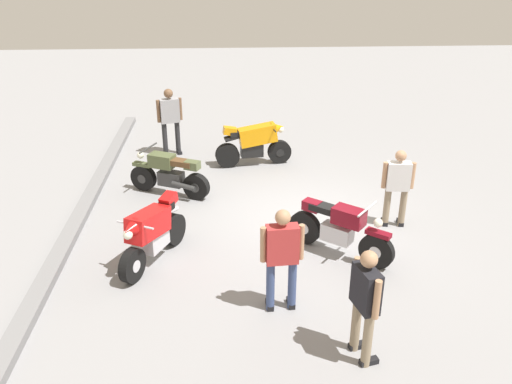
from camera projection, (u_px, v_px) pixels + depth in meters
The scene contains 10 objects.
ground_plane at pixel (304, 221), 11.03m from camera, with size 40.00×40.00×0.00m, color gray.
curb_edge at pixel (76, 224), 10.78m from camera, with size 14.00×0.30×0.15m, color gray.
motorcycle_olive_vintage at pixel (169, 175), 12.00m from camera, with size 1.03×1.84×1.07m.
motorcycle_red_sportbike at pixel (152, 232), 9.41m from camera, with size 1.85×1.04×1.14m.
motorcycle_orange_sportbike at pixel (254, 143), 13.59m from camera, with size 0.70×1.96×1.14m.
motorcycle_maroon_cruiser at pixel (340, 229), 9.66m from camera, with size 1.41×1.70×1.09m.
person_in_gray_shirt at pixel (170, 117), 14.12m from camera, with size 0.44×0.67×1.77m.
person_in_black_shirt at pixel (365, 299), 7.03m from camera, with size 0.65×0.40×1.69m.
person_in_white_shirt at pixel (397, 184), 10.49m from camera, with size 0.34×0.63×1.61m.
person_in_red_shirt at pixel (282, 254), 8.00m from camera, with size 0.34×0.67×1.72m.
Camera 1 is at (-9.68, 1.49, 5.20)m, focal length 37.79 mm.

